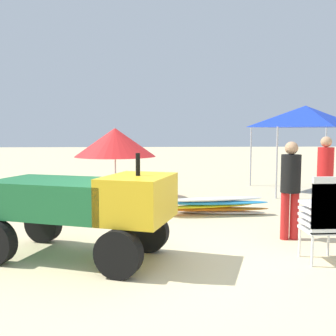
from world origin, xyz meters
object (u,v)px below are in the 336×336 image
(surfboard_pile, at_px, (214,205))
(beach_umbrella_left, at_px, (115,142))
(stacked_plastic_chairs, at_px, (325,213))
(lifeguard_near_right, at_px, (291,184))
(utility_cart, at_px, (84,203))
(lifeguard_near_left, at_px, (325,172))
(cooler_box, at_px, (65,210))
(popup_canopy, at_px, (305,117))

(surfboard_pile, bearing_deg, beach_umbrella_left, 135.40)
(stacked_plastic_chairs, bearing_deg, lifeguard_near_right, 91.16)
(utility_cart, height_order, lifeguard_near_left, lifeguard_near_left)
(utility_cart, relative_size, cooler_box, 5.51)
(utility_cart, relative_size, stacked_plastic_chairs, 2.34)
(cooler_box, bearing_deg, stacked_plastic_chairs, -34.78)
(utility_cart, xyz_separation_m, lifeguard_near_left, (4.53, 2.29, 0.18))
(surfboard_pile, bearing_deg, cooler_box, -173.61)
(surfboard_pile, bearing_deg, stacked_plastic_chairs, -73.21)
(lifeguard_near_right, bearing_deg, stacked_plastic_chairs, -88.84)
(cooler_box, bearing_deg, lifeguard_near_left, -1.00)
(stacked_plastic_chairs, bearing_deg, surfboard_pile, 106.79)
(stacked_plastic_chairs, relative_size, cooler_box, 2.36)
(beach_umbrella_left, xyz_separation_m, cooler_box, (-0.83, -2.56, -1.29))
(lifeguard_near_left, distance_m, beach_umbrella_left, 5.21)
(popup_canopy, height_order, beach_umbrella_left, popup_canopy)
(popup_canopy, bearing_deg, stacked_plastic_chairs, -110.33)
(lifeguard_near_right, height_order, popup_canopy, popup_canopy)
(surfboard_pile, xyz_separation_m, beach_umbrella_left, (-2.24, 2.21, 1.29))
(stacked_plastic_chairs, xyz_separation_m, cooler_box, (-4.01, 2.79, -0.49))
(surfboard_pile, bearing_deg, popup_canopy, 44.22)
(lifeguard_near_left, bearing_deg, cooler_box, 179.00)
(lifeguard_near_left, bearing_deg, popup_canopy, 73.53)
(surfboard_pile, relative_size, popup_canopy, 1.00)
(cooler_box, bearing_deg, surfboard_pile, 6.39)
(lifeguard_near_left, height_order, lifeguard_near_right, lifeguard_near_left)
(stacked_plastic_chairs, height_order, popup_canopy, popup_canopy)
(utility_cart, height_order, surfboard_pile, utility_cart)
(stacked_plastic_chairs, height_order, cooler_box, stacked_plastic_chairs)
(stacked_plastic_chairs, xyz_separation_m, lifeguard_near_left, (1.27, 2.70, 0.27))
(surfboard_pile, height_order, lifeguard_near_right, lifeguard_near_right)
(surfboard_pile, relative_size, lifeguard_near_left, 1.53)
(stacked_plastic_chairs, xyz_separation_m, beach_umbrella_left, (-3.19, 5.34, 0.80))
(lifeguard_near_left, xyz_separation_m, beach_umbrella_left, (-4.46, 2.65, 0.53))
(stacked_plastic_chairs, relative_size, popup_canopy, 0.46)
(lifeguard_near_left, height_order, cooler_box, lifeguard_near_left)
(utility_cart, distance_m, stacked_plastic_chairs, 3.29)
(beach_umbrella_left, bearing_deg, lifeguard_near_right, -52.65)
(lifeguard_near_right, bearing_deg, popup_canopy, 65.22)
(popup_canopy, xyz_separation_m, beach_umbrella_left, (-5.54, -0.99, -0.72))
(lifeguard_near_right, bearing_deg, utility_cart, -166.31)
(surfboard_pile, distance_m, lifeguard_near_right, 2.26)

